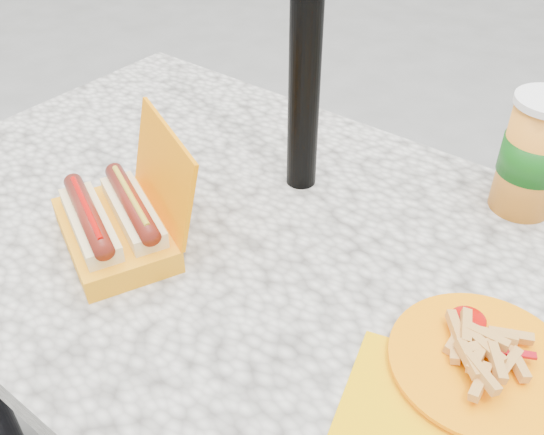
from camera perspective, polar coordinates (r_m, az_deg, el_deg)
The scene contains 4 objects.
picnic_table at distance 1.02m, azimuth -2.72°, elevation -5.66°, with size 1.20×0.80×0.75m.
hotdog_box at distance 0.92m, azimuth -14.33°, elevation -0.42°, with size 0.27×0.25×0.17m.
fries_plate at distance 0.78m, azimuth 18.68°, elevation -12.83°, with size 0.25×0.32×0.05m.
soda_cup at distance 1.02m, azimuth 23.44°, elevation 5.39°, with size 0.10×0.10×0.19m.
Camera 1 is at (0.49, -0.55, 1.35)m, focal length 40.00 mm.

